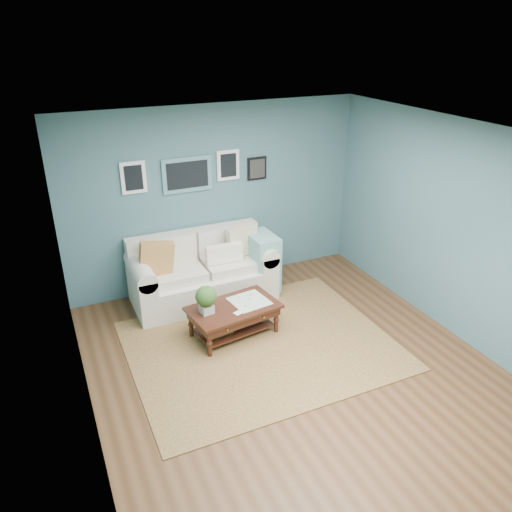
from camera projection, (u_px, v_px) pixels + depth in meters
room_shell at (294, 263)px, 5.34m from camera, size 5.00×5.02×2.70m
area_rug at (261, 345)px, 6.28m from camera, size 3.20×2.56×0.01m
loveseat at (208, 270)px, 7.23m from camera, size 2.08×0.94×1.07m
coffee_table at (229, 312)px, 6.34m from camera, size 1.21×0.81×0.79m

